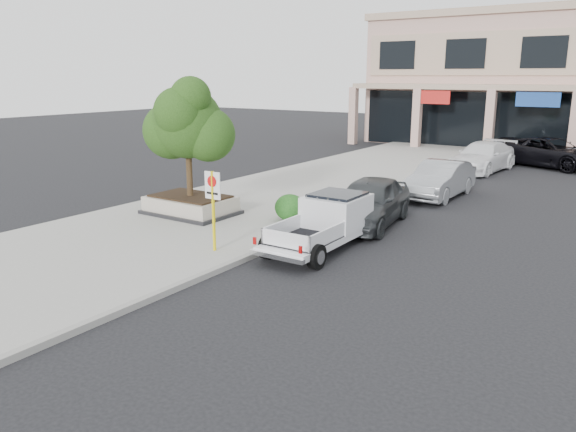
{
  "coord_description": "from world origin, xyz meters",
  "views": [
    {
      "loc": [
        7.81,
        -10.94,
        5.04
      ],
      "look_at": [
        -0.61,
        1.5,
        1.27
      ],
      "focal_mm": 35.0,
      "sensor_mm": 36.0,
      "label": 1
    }
  ],
  "objects_px": {
    "curb_car_a": "(369,202)",
    "planter_tree": "(193,123)",
    "curb_car_c": "(482,157)",
    "curb_car_b": "(440,180)",
    "planter": "(191,205)",
    "no_parking_sign": "(213,200)",
    "pickup_truck": "(322,224)",
    "lot_car_d": "(551,153)",
    "curb_car_d": "(507,149)"
  },
  "relations": [
    {
      "from": "curb_car_a",
      "to": "planter_tree",
      "type": "bearing_deg",
      "value": -163.83
    },
    {
      "from": "planter",
      "to": "curb_car_a",
      "type": "height_order",
      "value": "curb_car_a"
    },
    {
      "from": "planter_tree",
      "to": "curb_car_c",
      "type": "xyz_separation_m",
      "value": [
        5.75,
        16.16,
        -2.63
      ]
    },
    {
      "from": "planter",
      "to": "no_parking_sign",
      "type": "relative_size",
      "value": 1.39
    },
    {
      "from": "no_parking_sign",
      "to": "lot_car_d",
      "type": "distance_m",
      "value": 23.32
    },
    {
      "from": "planter",
      "to": "no_parking_sign",
      "type": "xyz_separation_m",
      "value": [
        3.67,
        -2.88,
        1.16
      ]
    },
    {
      "from": "curb_car_d",
      "to": "curb_car_a",
      "type": "bearing_deg",
      "value": -85.5
    },
    {
      "from": "curb_car_d",
      "to": "lot_car_d",
      "type": "bearing_deg",
      "value": -22.29
    },
    {
      "from": "planter",
      "to": "curb_car_b",
      "type": "bearing_deg",
      "value": 53.48
    },
    {
      "from": "curb_car_b",
      "to": "no_parking_sign",
      "type": "bearing_deg",
      "value": -101.98
    },
    {
      "from": "pickup_truck",
      "to": "lot_car_d",
      "type": "distance_m",
      "value": 20.68
    },
    {
      "from": "pickup_truck",
      "to": "lot_car_d",
      "type": "relative_size",
      "value": 0.83
    },
    {
      "from": "no_parking_sign",
      "to": "curb_car_c",
      "type": "xyz_separation_m",
      "value": [
        2.22,
        19.19,
        -0.85
      ]
    },
    {
      "from": "no_parking_sign",
      "to": "curb_car_c",
      "type": "bearing_deg",
      "value": 83.4
    },
    {
      "from": "curb_car_a",
      "to": "no_parking_sign",
      "type": "bearing_deg",
      "value": -119.07
    },
    {
      "from": "curb_car_a",
      "to": "lot_car_d",
      "type": "height_order",
      "value": "lot_car_d"
    },
    {
      "from": "curb_car_c",
      "to": "curb_car_b",
      "type": "bearing_deg",
      "value": -80.69
    },
    {
      "from": "planter_tree",
      "to": "no_parking_sign",
      "type": "distance_m",
      "value": 4.98
    },
    {
      "from": "planter_tree",
      "to": "curb_car_d",
      "type": "distance_m",
      "value": 22.09
    },
    {
      "from": "curb_car_d",
      "to": "planter",
      "type": "bearing_deg",
      "value": -100.68
    },
    {
      "from": "no_parking_sign",
      "to": "curb_car_b",
      "type": "bearing_deg",
      "value": 77.01
    },
    {
      "from": "planter",
      "to": "pickup_truck",
      "type": "distance_m",
      "value": 5.94
    },
    {
      "from": "planter_tree",
      "to": "curb_car_b",
      "type": "relative_size",
      "value": 0.86
    },
    {
      "from": "planter",
      "to": "pickup_truck",
      "type": "bearing_deg",
      "value": -5.87
    },
    {
      "from": "planter_tree",
      "to": "curb_car_a",
      "type": "distance_m",
      "value": 6.75
    },
    {
      "from": "planter",
      "to": "no_parking_sign",
      "type": "height_order",
      "value": "no_parking_sign"
    },
    {
      "from": "curb_car_c",
      "to": "curb_car_a",
      "type": "bearing_deg",
      "value": -83.93
    },
    {
      "from": "curb_car_b",
      "to": "curb_car_d",
      "type": "xyz_separation_m",
      "value": [
        -0.27,
        12.77,
        -0.08
      ]
    },
    {
      "from": "no_parking_sign",
      "to": "curb_car_a",
      "type": "bearing_deg",
      "value": 68.92
    },
    {
      "from": "curb_car_a",
      "to": "lot_car_d",
      "type": "xyz_separation_m",
      "value": [
        2.87,
        17.18,
        0.0
      ]
    },
    {
      "from": "no_parking_sign",
      "to": "curb_car_b",
      "type": "xyz_separation_m",
      "value": [
        2.62,
        11.37,
        -0.87
      ]
    },
    {
      "from": "no_parking_sign",
      "to": "curb_car_b",
      "type": "distance_m",
      "value": 11.7
    },
    {
      "from": "planter_tree",
      "to": "curb_car_b",
      "type": "bearing_deg",
      "value": 53.57
    },
    {
      "from": "pickup_truck",
      "to": "curb_car_c",
      "type": "height_order",
      "value": "curb_car_c"
    },
    {
      "from": "planter",
      "to": "curb_car_c",
      "type": "height_order",
      "value": "curb_car_c"
    },
    {
      "from": "no_parking_sign",
      "to": "pickup_truck",
      "type": "relative_size",
      "value": 0.47
    },
    {
      "from": "pickup_truck",
      "to": "curb_car_b",
      "type": "height_order",
      "value": "pickup_truck"
    },
    {
      "from": "planter",
      "to": "no_parking_sign",
      "type": "bearing_deg",
      "value": -38.11
    },
    {
      "from": "curb_car_d",
      "to": "curb_car_b",
      "type": "bearing_deg",
      "value": -83.67
    },
    {
      "from": "planter",
      "to": "curb_car_a",
      "type": "distance_m",
      "value": 6.43
    },
    {
      "from": "pickup_truck",
      "to": "lot_car_d",
      "type": "height_order",
      "value": "lot_car_d"
    },
    {
      "from": "curb_car_c",
      "to": "curb_car_d",
      "type": "relative_size",
      "value": 1.08
    },
    {
      "from": "planter_tree",
      "to": "curb_car_a",
      "type": "height_order",
      "value": "planter_tree"
    },
    {
      "from": "no_parking_sign",
      "to": "curb_car_b",
      "type": "height_order",
      "value": "no_parking_sign"
    },
    {
      "from": "pickup_truck",
      "to": "curb_car_d",
      "type": "relative_size",
      "value": 1.0
    },
    {
      "from": "pickup_truck",
      "to": "lot_car_d",
      "type": "xyz_separation_m",
      "value": [
        2.78,
        20.49,
        0.05
      ]
    },
    {
      "from": "planter_tree",
      "to": "curb_car_d",
      "type": "relative_size",
      "value": 0.81
    },
    {
      "from": "curb_car_a",
      "to": "curb_car_b",
      "type": "distance_m",
      "value": 5.81
    },
    {
      "from": "planter_tree",
      "to": "no_parking_sign",
      "type": "relative_size",
      "value": 1.74
    },
    {
      "from": "curb_car_d",
      "to": "curb_car_c",
      "type": "bearing_deg",
      "value": -86.43
    }
  ]
}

